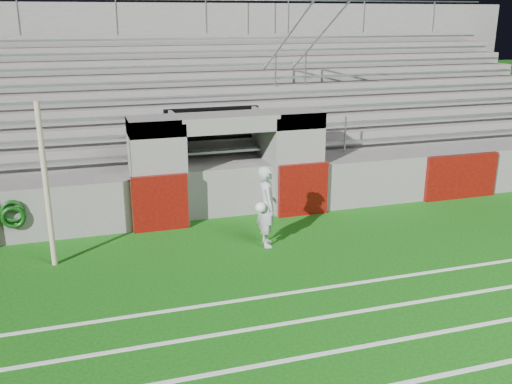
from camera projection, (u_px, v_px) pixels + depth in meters
name	position (u px, v px, depth m)	size (l,w,h in m)	color
ground	(273.00, 271.00, 11.41)	(90.00, 90.00, 0.00)	#11540E
field_post	(46.00, 186.00, 11.21)	(0.11, 0.11, 3.35)	#C1AB8F
stadium_structure	(193.00, 126.00, 18.23)	(26.00, 8.48, 5.42)	slate
goalkeeper_with_ball	(267.00, 206.00, 12.44)	(0.58, 0.72, 1.81)	#ABAFB5
hose_coil	(13.00, 214.00, 12.44)	(0.52, 0.15, 0.65)	#0C3F0E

